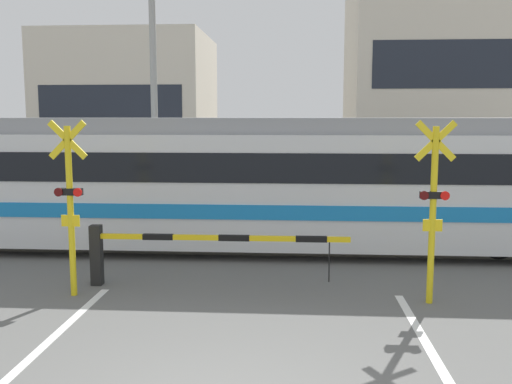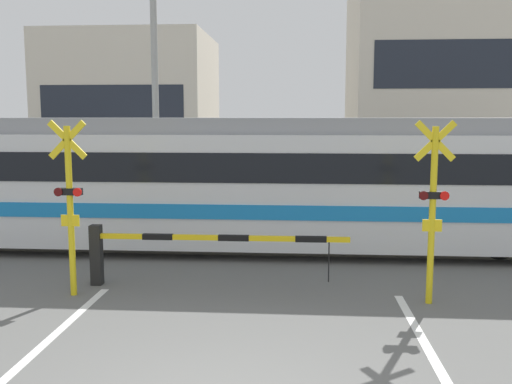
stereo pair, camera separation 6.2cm
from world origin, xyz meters
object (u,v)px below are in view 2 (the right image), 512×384
object	(u,v)px
crossing_barrier_near	(168,246)
pedestrian	(267,184)
commuter_train	(241,179)
crossing_barrier_far	(321,200)
crossing_signal_right	(433,204)
crossing_signal_left	(70,200)

from	to	relation	value
crossing_barrier_near	pedestrian	xyz separation A→B (m)	(1.41, 7.76, 0.24)
commuter_train	crossing_barrier_far	size ratio (longest dim) A/B	3.91
crossing_signal_right	crossing_barrier_far	bearing A→B (deg)	103.11
commuter_train	crossing_barrier_near	size ratio (longest dim) A/B	3.91
commuter_train	crossing_signal_left	bearing A→B (deg)	-123.84
commuter_train	crossing_signal_right	xyz separation A→B (m)	(3.59, -3.89, 0.03)
commuter_train	crossing_barrier_far	distance (m)	3.57
crossing_barrier_near	pedestrian	size ratio (longest dim) A/B	2.76
crossing_barrier_near	pedestrian	bearing A→B (deg)	79.67
crossing_barrier_far	pedestrian	world-z (taller)	pedestrian
crossing_barrier_far	crossing_signal_right	world-z (taller)	crossing_signal_right
commuter_train	pedestrian	world-z (taller)	commuter_train
crossing_signal_right	commuter_train	bearing A→B (deg)	132.70
crossing_barrier_near	crossing_barrier_far	size ratio (longest dim) A/B	1.00
commuter_train	crossing_signal_left	xyz separation A→B (m)	(-2.61, -3.89, 0.03)
crossing_barrier_near	crossing_signal_left	distance (m)	1.93
crossing_barrier_far	pedestrian	xyz separation A→B (m)	(-1.67, 1.72, 0.24)
commuter_train	crossing_barrier_near	world-z (taller)	commuter_train
pedestrian	crossing_barrier_far	bearing A→B (deg)	-45.85
crossing_signal_left	crossing_signal_right	xyz separation A→B (m)	(6.20, 0.00, 0.00)
crossing_signal_right	crossing_barrier_near	bearing A→B (deg)	172.05
crossing_signal_right	pedestrian	size ratio (longest dim) A/B	1.77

